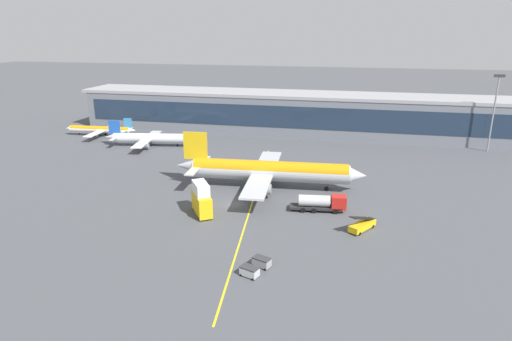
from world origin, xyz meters
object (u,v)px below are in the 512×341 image
at_px(main_airliner, 269,171).
at_px(commuter_jet_far, 100,129).
at_px(baggage_cart_0, 250,271).
at_px(commuter_jet_near, 150,138).
at_px(catering_lift, 202,199).
at_px(baggage_cart_1, 262,262).
at_px(belt_loader, 362,225).
at_px(fuel_tanker, 322,203).

distance_m(main_airliner, commuter_jet_far, 74.25).
bearing_deg(baggage_cart_0, commuter_jet_near, 125.97).
xyz_separation_m(main_airliner, commuter_jet_far, (-64.47, 36.78, -1.88)).
distance_m(catering_lift, baggage_cart_0, 24.20).
relative_size(baggage_cart_0, baggage_cart_1, 1.00).
bearing_deg(catering_lift, commuter_jet_near, 125.92).
bearing_deg(main_airliner, commuter_jet_far, 150.30).
height_order(baggage_cart_0, baggage_cart_1, same).
bearing_deg(commuter_jet_far, belt_loader, -32.63).
xyz_separation_m(fuel_tanker, commuter_jet_near, (-54.94, 38.55, 0.76)).
distance_m(main_airliner, catering_lift, 19.78).
height_order(baggage_cart_1, commuter_jet_near, commuter_jet_near).
height_order(main_airliner, catering_lift, main_airliner).
bearing_deg(catering_lift, baggage_cart_0, -53.94).
xyz_separation_m(catering_lift, baggage_cart_0, (14.18, -19.47, -2.28)).
xyz_separation_m(fuel_tanker, belt_loader, (7.73, -6.96, -0.76)).
height_order(belt_loader, baggage_cart_1, belt_loader).
relative_size(fuel_tanker, commuter_jet_far, 0.44).
bearing_deg(commuter_jet_far, main_airliner, -29.70).
height_order(main_airliner, belt_loader, main_airliner).
relative_size(main_airliner, fuel_tanker, 3.85).
distance_m(belt_loader, baggage_cart_1, 21.81).
bearing_deg(catering_lift, main_airliner, 61.25).
relative_size(baggage_cart_0, commuter_jet_far, 0.12).
bearing_deg(main_airliner, baggage_cart_0, -82.75).
bearing_deg(baggage_cart_0, baggage_cart_1, 69.34).
distance_m(main_airliner, belt_loader, 27.04).
height_order(catering_lift, baggage_cart_0, catering_lift).
bearing_deg(fuel_tanker, commuter_jet_far, 148.44).
bearing_deg(commuter_jet_near, commuter_jet_far, 158.32).
bearing_deg(fuel_tanker, baggage_cart_0, -106.87).
bearing_deg(catering_lift, commuter_jet_far, 135.46).
relative_size(belt_loader, commuter_jet_near, 0.24).
bearing_deg(fuel_tanker, commuter_jet_near, 144.94).
distance_m(main_airliner, baggage_cart_1, 34.45).
xyz_separation_m(belt_loader, baggage_cart_1, (-14.55, -16.26, -0.21)).
bearing_deg(baggage_cart_1, main_airliner, 99.75).
xyz_separation_m(commuter_jet_far, commuter_jet_near, (22.16, -8.81, 0.35)).
relative_size(belt_loader, baggage_cart_1, 2.16).
bearing_deg(baggage_cart_0, fuel_tanker, 73.13).
bearing_deg(commuter_jet_far, baggage_cart_0, -46.77).
distance_m(fuel_tanker, baggage_cart_1, 24.21).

